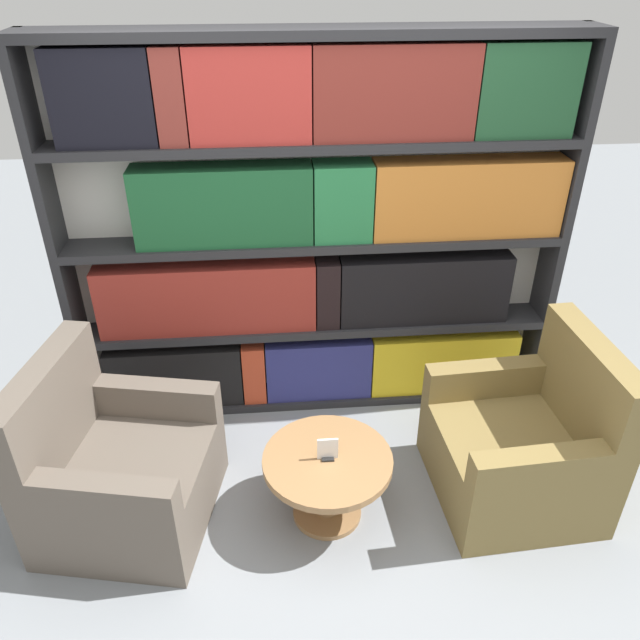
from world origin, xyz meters
TOP-DOWN VIEW (x-y plane):
  - ground_plane at (0.00, 0.00)m, footprint 14.00×14.00m
  - bookshelf at (0.02, 1.37)m, footprint 2.94×0.30m
  - armchair_left at (-1.09, 0.44)m, footprint 0.96×0.98m
  - armchair_right at (1.05, 0.43)m, footprint 0.85×0.88m
  - coffee_table at (-0.02, 0.34)m, footprint 0.66×0.66m
  - table_sign at (-0.02, 0.34)m, footprint 0.11×0.06m

SIDE VIEW (x-z plane):
  - ground_plane at x=0.00m, z-range 0.00..0.00m
  - coffee_table at x=-0.02m, z-range 0.09..0.49m
  - armchair_left at x=-1.09m, z-range -0.16..0.78m
  - armchair_right at x=1.05m, z-range -0.16..0.78m
  - table_sign at x=-0.02m, z-range 0.39..0.52m
  - bookshelf at x=0.02m, z-range 0.00..2.28m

